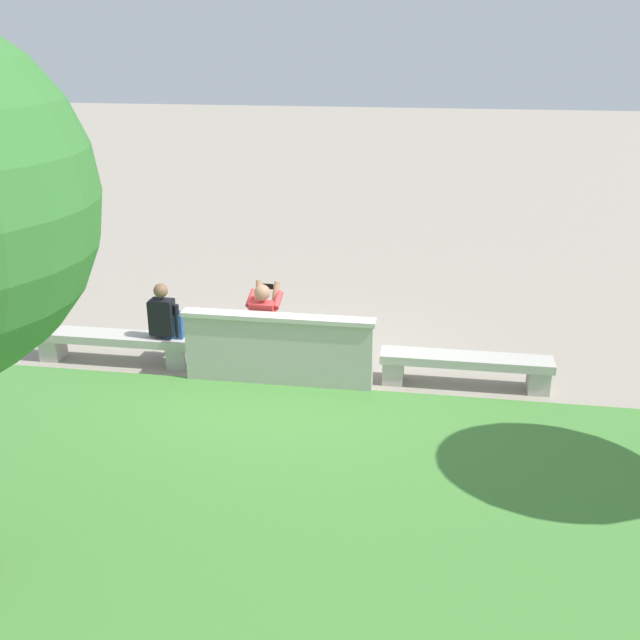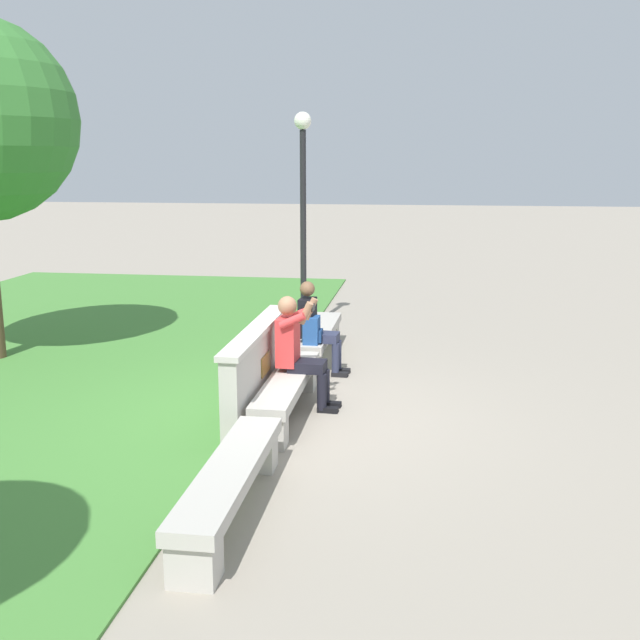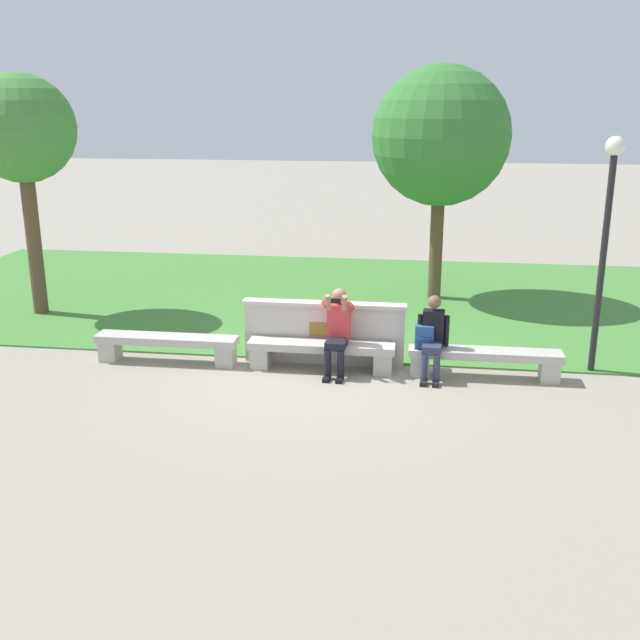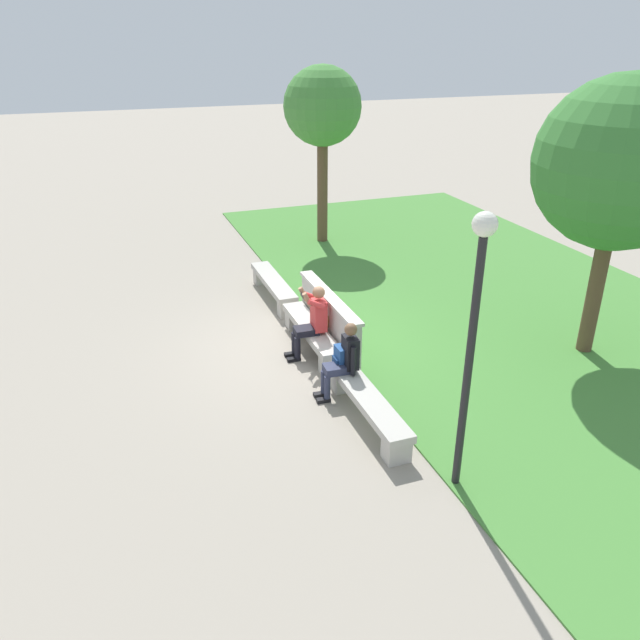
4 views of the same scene
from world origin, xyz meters
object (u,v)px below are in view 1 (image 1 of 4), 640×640
at_px(bench_main, 466,365).
at_px(person_distant, 166,321).
at_px(bench_near, 284,354).
at_px(backpack, 175,325).
at_px(person_photographer, 266,322).
at_px(bench_mid, 114,343).

relative_size(bench_main, person_distant, 1.82).
xyz_separation_m(bench_near, backpack, (1.58, -0.04, 0.32)).
bearing_deg(person_photographer, person_distant, 0.45).
xyz_separation_m(person_distant, backpack, (-0.12, 0.02, -0.05)).
height_order(bench_mid, person_photographer, person_photographer).
bearing_deg(bench_near, person_distant, -2.22).
bearing_deg(bench_near, bench_main, 180.00).
distance_m(bench_mid, person_distant, 0.88).
bearing_deg(bench_main, bench_near, 0.00).
bearing_deg(person_distant, backpack, 170.31).
distance_m(bench_mid, person_photographer, 2.28).
distance_m(person_photographer, backpack, 1.32).
height_order(bench_main, bench_mid, same).
xyz_separation_m(bench_mid, person_distant, (-0.79, -0.07, 0.36)).
distance_m(bench_main, bench_near, 2.50).
relative_size(bench_main, bench_mid, 1.00).
bearing_deg(bench_mid, person_photographer, -178.01).
distance_m(bench_near, person_photographer, 0.51).
bearing_deg(bench_mid, person_distant, -175.22).
relative_size(person_photographer, person_distant, 1.05).
relative_size(bench_mid, backpack, 5.36).
xyz_separation_m(bench_main, person_distant, (4.21, -0.07, 0.36)).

